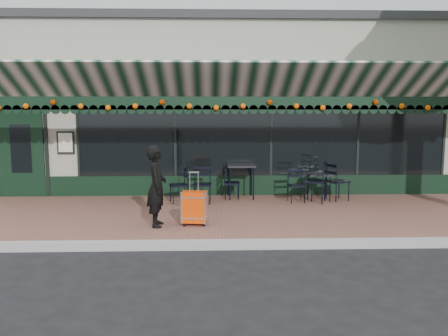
{
  "coord_description": "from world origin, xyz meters",
  "views": [
    {
      "loc": [
        -0.16,
        -7.84,
        2.42
      ],
      "look_at": [
        0.14,
        1.6,
        1.16
      ],
      "focal_mm": 38.0,
      "sensor_mm": 36.0,
      "label": 1
    }
  ],
  "objects_px": {
    "suitcase": "(194,208)",
    "chair_b_front": "(202,185)",
    "chair_a_right": "(338,182)",
    "cafe_table_a": "(319,176)",
    "chair_a_front": "(297,186)",
    "woman": "(157,186)",
    "chair_a_left": "(315,182)",
    "chair_b_right": "(232,183)",
    "cafe_table_b": "(241,168)",
    "chair_b_left": "(179,185)"
  },
  "relations": [
    {
      "from": "chair_a_left",
      "to": "chair_a_right",
      "type": "height_order",
      "value": "chair_a_left"
    },
    {
      "from": "suitcase",
      "to": "cafe_table_b",
      "type": "bearing_deg",
      "value": 75.35
    },
    {
      "from": "chair_a_left",
      "to": "chair_b_front",
      "type": "bearing_deg",
      "value": -67.48
    },
    {
      "from": "chair_a_left",
      "to": "chair_b_front",
      "type": "height_order",
      "value": "chair_a_left"
    },
    {
      "from": "chair_a_front",
      "to": "chair_b_front",
      "type": "relative_size",
      "value": 0.91
    },
    {
      "from": "suitcase",
      "to": "chair_b_left",
      "type": "height_order",
      "value": "suitcase"
    },
    {
      "from": "chair_b_front",
      "to": "chair_b_right",
      "type": "bearing_deg",
      "value": 34.66
    },
    {
      "from": "chair_b_right",
      "to": "chair_a_front",
      "type": "bearing_deg",
      "value": -105.53
    },
    {
      "from": "suitcase",
      "to": "chair_b_right",
      "type": "height_order",
      "value": "suitcase"
    },
    {
      "from": "suitcase",
      "to": "chair_a_front",
      "type": "bearing_deg",
      "value": 49.09
    },
    {
      "from": "chair_b_front",
      "to": "cafe_table_a",
      "type": "bearing_deg",
      "value": 7.95
    },
    {
      "from": "cafe_table_a",
      "to": "chair_b_right",
      "type": "height_order",
      "value": "chair_b_right"
    },
    {
      "from": "chair_b_right",
      "to": "chair_b_left",
      "type": "bearing_deg",
      "value": 106.29
    },
    {
      "from": "chair_a_right",
      "to": "chair_a_left",
      "type": "bearing_deg",
      "value": 87.53
    },
    {
      "from": "chair_b_right",
      "to": "chair_b_front",
      "type": "height_order",
      "value": "chair_b_front"
    },
    {
      "from": "chair_a_left",
      "to": "chair_a_front",
      "type": "distance_m",
      "value": 0.44
    },
    {
      "from": "chair_a_front",
      "to": "chair_b_right",
      "type": "bearing_deg",
      "value": 159.25
    },
    {
      "from": "woman",
      "to": "chair_b_right",
      "type": "xyz_separation_m",
      "value": [
        1.53,
        2.53,
        -0.38
      ]
    },
    {
      "from": "chair_a_right",
      "to": "chair_b_left",
      "type": "bearing_deg",
      "value": 70.11
    },
    {
      "from": "chair_a_left",
      "to": "chair_a_right",
      "type": "bearing_deg",
      "value": 131.64
    },
    {
      "from": "cafe_table_a",
      "to": "chair_a_left",
      "type": "xyz_separation_m",
      "value": [
        -0.16,
        -0.28,
        -0.08
      ]
    },
    {
      "from": "cafe_table_a",
      "to": "chair_a_front",
      "type": "height_order",
      "value": "chair_a_front"
    },
    {
      "from": "cafe_table_b",
      "to": "chair_b_front",
      "type": "height_order",
      "value": "chair_b_front"
    },
    {
      "from": "suitcase",
      "to": "cafe_table_a",
      "type": "distance_m",
      "value": 3.75
    },
    {
      "from": "chair_b_left",
      "to": "chair_a_front",
      "type": "bearing_deg",
      "value": 74.1
    },
    {
      "from": "chair_a_front",
      "to": "suitcase",
      "type": "bearing_deg",
      "value": -143.46
    },
    {
      "from": "chair_a_right",
      "to": "cafe_table_a",
      "type": "bearing_deg",
      "value": 59.8
    },
    {
      "from": "cafe_table_b",
      "to": "chair_a_left",
      "type": "relative_size",
      "value": 0.85
    },
    {
      "from": "woman",
      "to": "chair_b_left",
      "type": "distance_m",
      "value": 2.21
    },
    {
      "from": "cafe_table_a",
      "to": "chair_b_right",
      "type": "xyz_separation_m",
      "value": [
        -2.09,
        0.15,
        -0.18
      ]
    },
    {
      "from": "cafe_table_a",
      "to": "chair_a_right",
      "type": "distance_m",
      "value": 0.46
    },
    {
      "from": "suitcase",
      "to": "chair_a_right",
      "type": "xyz_separation_m",
      "value": [
        3.36,
        2.28,
        0.11
      ]
    },
    {
      "from": "woman",
      "to": "chair_a_front",
      "type": "relative_size",
      "value": 1.96
    },
    {
      "from": "chair_a_right",
      "to": "chair_b_front",
      "type": "height_order",
      "value": "chair_a_right"
    },
    {
      "from": "suitcase",
      "to": "chair_b_front",
      "type": "height_order",
      "value": "suitcase"
    },
    {
      "from": "chair_a_right",
      "to": "chair_b_front",
      "type": "xyz_separation_m",
      "value": [
        -3.23,
        -0.24,
        -0.02
      ]
    },
    {
      "from": "woman",
      "to": "chair_b_right",
      "type": "bearing_deg",
      "value": -33.43
    },
    {
      "from": "chair_a_left",
      "to": "chair_b_right",
      "type": "xyz_separation_m",
      "value": [
        -1.93,
        0.43,
        -0.1
      ]
    },
    {
      "from": "suitcase",
      "to": "chair_a_right",
      "type": "height_order",
      "value": "suitcase"
    },
    {
      "from": "cafe_table_a",
      "to": "cafe_table_b",
      "type": "height_order",
      "value": "cafe_table_b"
    },
    {
      "from": "woman",
      "to": "chair_a_left",
      "type": "distance_m",
      "value": 4.06
    },
    {
      "from": "chair_a_front",
      "to": "chair_b_left",
      "type": "distance_m",
      "value": 2.76
    },
    {
      "from": "woman",
      "to": "chair_a_right",
      "type": "relative_size",
      "value": 1.7
    },
    {
      "from": "cafe_table_b",
      "to": "chair_a_front",
      "type": "height_order",
      "value": "cafe_table_b"
    },
    {
      "from": "woman",
      "to": "chair_b_front",
      "type": "relative_size",
      "value": 1.78
    },
    {
      "from": "suitcase",
      "to": "chair_b_front",
      "type": "distance_m",
      "value": 2.05
    },
    {
      "from": "woman",
      "to": "suitcase",
      "type": "height_order",
      "value": "woman"
    },
    {
      "from": "woman",
      "to": "cafe_table_a",
      "type": "height_order",
      "value": "woman"
    },
    {
      "from": "chair_a_front",
      "to": "chair_b_left",
      "type": "bearing_deg",
      "value": 173.77
    },
    {
      "from": "cafe_table_a",
      "to": "cafe_table_b",
      "type": "relative_size",
      "value": 0.76
    }
  ]
}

